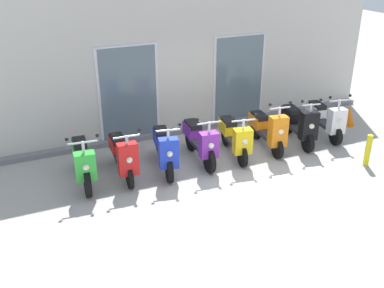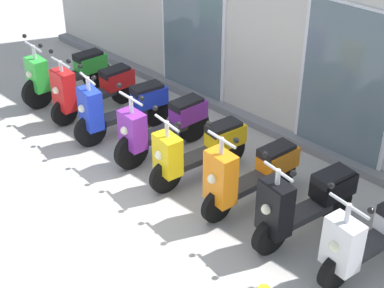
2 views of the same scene
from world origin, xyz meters
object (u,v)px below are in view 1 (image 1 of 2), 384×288
object	(u,v)px
scooter_orange	(268,129)
scooter_yellow	(234,136)
scooter_purple	(200,141)
scooter_white	(325,118)
scooter_blue	(165,148)
traffic_cone	(349,116)
scooter_black	(299,124)
scooter_green	(83,161)
scooter_red	(123,154)
curb_bollard	(368,150)

from	to	relation	value
scooter_orange	scooter_yellow	bearing A→B (deg)	-179.43
scooter_purple	scooter_white	size ratio (longest dim) A/B	1.10
scooter_blue	traffic_cone	world-z (taller)	scooter_blue
scooter_purple	scooter_orange	world-z (taller)	scooter_orange
scooter_black	scooter_green	bearing A→B (deg)	177.91
scooter_green	scooter_red	bearing A→B (deg)	-4.85
scooter_purple	traffic_cone	size ratio (longest dim) A/B	3.25
scooter_orange	traffic_cone	distance (m)	2.76
scooter_green	scooter_yellow	xyz separation A→B (m)	(3.30, -0.17, 0.01)
scooter_red	traffic_cone	bearing A→B (deg)	2.37
scooter_black	scooter_orange	bearing A→B (deg)	178.53
scooter_blue	scooter_black	bearing A→B (deg)	-0.40
scooter_white	scooter_orange	bearing A→B (deg)	-178.27
scooter_red	traffic_cone	xyz separation A→B (m)	(6.11, 0.25, -0.22)
scooter_orange	traffic_cone	size ratio (longest dim) A/B	3.04
scooter_white	curb_bollard	bearing A→B (deg)	-96.82
scooter_green	scooter_blue	world-z (taller)	scooter_blue
scooter_red	scooter_purple	bearing A→B (deg)	-0.48
scooter_purple	scooter_white	bearing A→B (deg)	-0.49
scooter_red	scooter_yellow	bearing A→B (deg)	-2.35
scooter_yellow	scooter_orange	distance (m)	0.87
scooter_blue	scooter_purple	bearing A→B (deg)	5.35
scooter_green	scooter_black	distance (m)	5.03
scooter_purple	scooter_yellow	bearing A→B (deg)	-6.30
scooter_orange	curb_bollard	bearing A→B (deg)	-46.73
scooter_red	curb_bollard	size ratio (longest dim) A/B	2.27
scooter_green	scooter_yellow	world-z (taller)	scooter_green
scooter_red	scooter_white	size ratio (longest dim) A/B	1.03
scooter_black	curb_bollard	distance (m)	1.70
scooter_black	traffic_cone	bearing A→B (deg)	11.11
scooter_yellow	scooter_red	bearing A→B (deg)	177.65
scooter_yellow	scooter_purple	bearing A→B (deg)	173.70
scooter_green	scooter_orange	world-z (taller)	scooter_orange
scooter_green	traffic_cone	world-z (taller)	scooter_green
scooter_red	scooter_white	bearing A→B (deg)	-0.49
scooter_black	scooter_purple	bearing A→B (deg)	177.69
traffic_cone	scooter_white	bearing A→B (deg)	-164.13
scooter_black	scooter_white	distance (m)	0.84
scooter_green	curb_bollard	bearing A→B (deg)	-17.13
scooter_yellow	curb_bollard	size ratio (longest dim) A/B	2.23
scooter_green	curb_bollard	xyz separation A→B (m)	(5.66, -1.75, -0.11)
scooter_yellow	scooter_white	world-z (taller)	scooter_white
scooter_blue	scooter_yellow	size ratio (longest dim) A/B	1.03
curb_bollard	scooter_green	bearing A→B (deg)	162.87
scooter_green	curb_bollard	distance (m)	5.93
scooter_purple	scooter_white	world-z (taller)	scooter_purple
scooter_purple	scooter_orange	xyz separation A→B (m)	(1.67, -0.08, 0.02)
scooter_green	scooter_orange	bearing A→B (deg)	-2.21
scooter_red	scooter_white	distance (m)	5.07
scooter_red	scooter_yellow	xyz separation A→B (m)	(2.51, -0.10, -0.00)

